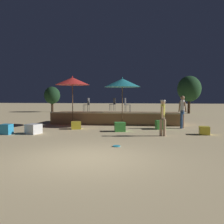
% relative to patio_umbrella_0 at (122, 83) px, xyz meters
% --- Properties ---
extents(ground_plane, '(120.00, 120.00, 0.00)m').
position_rel_patio_umbrella_0_xyz_m(ground_plane, '(-0.27, -8.30, -2.65)').
color(ground_plane, '#D1B784').
extents(wooden_deck, '(8.37, 2.40, 0.82)m').
position_rel_patio_umbrella_0_xyz_m(wooden_deck, '(-0.52, 1.28, -2.28)').
color(wooden_deck, olive).
rests_on(wooden_deck, ground).
extents(patio_umbrella_0, '(2.25, 2.25, 3.00)m').
position_rel_patio_umbrella_0_xyz_m(patio_umbrella_0, '(0.00, 0.00, 0.00)').
color(patio_umbrella_0, brown).
rests_on(patio_umbrella_0, ground).
extents(patio_umbrella_1, '(2.12, 2.12, 3.07)m').
position_rel_patio_umbrella_0_xyz_m(patio_umbrella_1, '(-3.07, -0.30, 0.10)').
color(patio_umbrella_1, brown).
rests_on(patio_umbrella_1, ground).
extents(cube_seat_0, '(0.59, 0.59, 0.49)m').
position_rel_patio_umbrella_0_xyz_m(cube_seat_0, '(2.26, -1.34, -2.41)').
color(cube_seat_0, '#4CC651').
rests_on(cube_seat_0, ground).
extents(cube_seat_1, '(0.47, 0.47, 0.49)m').
position_rel_patio_umbrella_0_xyz_m(cube_seat_1, '(-5.17, -4.25, -2.41)').
color(cube_seat_1, '#2D9EDB').
rests_on(cube_seat_1, ground).
extents(cube_seat_2, '(0.49, 0.49, 0.39)m').
position_rel_patio_umbrella_0_xyz_m(cube_seat_2, '(4.21, -3.10, -2.46)').
color(cube_seat_2, yellow).
rests_on(cube_seat_2, ground).
extents(cube_seat_3, '(0.68, 0.68, 0.41)m').
position_rel_patio_umbrella_0_xyz_m(cube_seat_3, '(-2.42, -1.88, -2.45)').
color(cube_seat_3, yellow).
rests_on(cube_seat_3, ground).
extents(cube_seat_4, '(0.78, 0.78, 0.47)m').
position_rel_patio_umbrella_0_xyz_m(cube_seat_4, '(-3.97, -3.90, -2.42)').
color(cube_seat_4, white).
rests_on(cube_seat_4, ground).
extents(cube_seat_5, '(0.65, 0.65, 0.47)m').
position_rel_patio_umbrella_0_xyz_m(cube_seat_5, '(0.11, -2.51, -2.42)').
color(cube_seat_5, '#4CC651').
rests_on(cube_seat_5, ground).
extents(person_0, '(0.47, 0.39, 1.86)m').
position_rel_patio_umbrella_0_xyz_m(person_0, '(3.50, -0.83, -1.62)').
color(person_0, '#2D4C7F').
rests_on(person_0, ground).
extents(person_1, '(0.29, 0.51, 1.66)m').
position_rel_patio_umbrella_0_xyz_m(person_1, '(2.22, -3.76, -1.73)').
color(person_1, tan).
rests_on(person_1, ground).
extents(bistro_chair_0, '(0.41, 0.41, 0.90)m').
position_rel_patio_umbrella_0_xyz_m(bistro_chair_0, '(0.18, 0.90, -1.29)').
color(bistro_chair_0, '#47474C').
rests_on(bistro_chair_0, wooden_deck).
extents(bistro_chair_1, '(0.40, 0.40, 0.90)m').
position_rel_patio_umbrella_0_xyz_m(bistro_chair_1, '(-2.35, 0.61, -1.29)').
color(bistro_chair_1, '#47474C').
rests_on(bistro_chair_1, wooden_deck).
extents(bistro_chair_2, '(0.46, 0.46, 0.90)m').
position_rel_patio_umbrella_0_xyz_m(bistro_chair_2, '(-0.79, 1.84, -1.29)').
color(bistro_chair_2, '#47474C').
rests_on(bistro_chair_2, wooden_deck).
extents(frisbee_disc, '(0.27, 0.27, 0.03)m').
position_rel_patio_umbrella_0_xyz_m(frisbee_disc, '(0.40, -6.48, -2.64)').
color(frisbee_disc, '#33B2D8').
rests_on(frisbee_disc, ground).
extents(background_tree_0, '(1.86, 1.86, 3.00)m').
position_rel_patio_umbrella_0_xyz_m(background_tree_0, '(-9.59, 13.09, -0.70)').
color(background_tree_0, '#3D2B1C').
rests_on(background_tree_0, ground).
extents(background_tree_1, '(2.50, 2.50, 4.02)m').
position_rel_patio_umbrella_0_xyz_m(background_tree_1, '(6.04, 12.24, -0.02)').
color(background_tree_1, '#3D2B1C').
rests_on(background_tree_1, ground).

